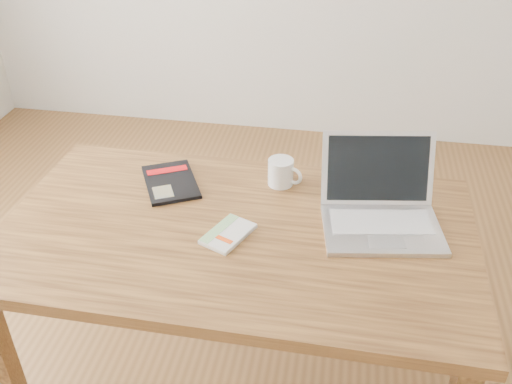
% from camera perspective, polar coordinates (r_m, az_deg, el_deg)
% --- Properties ---
extents(room, '(4.04, 4.04, 2.70)m').
position_cam_1_polar(room, '(1.63, -8.13, 17.34)').
color(room, brown).
rests_on(room, ground).
extents(desk, '(1.45, 0.84, 0.75)m').
position_cam_1_polar(desk, '(1.80, -1.91, -5.95)').
color(desk, brown).
rests_on(desk, ground).
extents(white_guidebook, '(0.16, 0.19, 0.01)m').
position_cam_1_polar(white_guidebook, '(1.71, -2.81, -4.21)').
color(white_guidebook, silver).
rests_on(white_guidebook, desk).
extents(black_guidebook, '(0.26, 0.29, 0.01)m').
position_cam_1_polar(black_guidebook, '(1.97, -8.54, 1.01)').
color(black_guidebook, black).
rests_on(black_guidebook, desk).
extents(laptop, '(0.40, 0.38, 0.24)m').
position_cam_1_polar(laptop, '(1.78, 12.35, -1.47)').
color(laptop, silver).
rests_on(laptop, desk).
extents(coffee_mug, '(0.12, 0.09, 0.09)m').
position_cam_1_polar(coffee_mug, '(1.92, 2.56, 2.02)').
color(coffee_mug, white).
rests_on(coffee_mug, desk).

